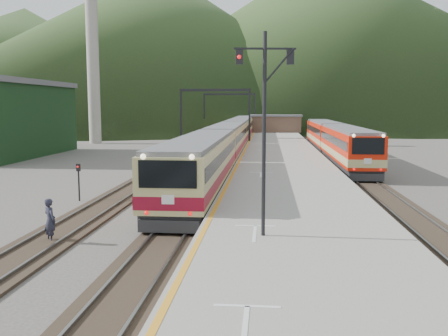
# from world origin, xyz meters

# --- Properties ---
(ground) EXTENTS (400.00, 400.00, 0.00)m
(ground) POSITION_xyz_m (0.00, 0.00, 0.00)
(ground) COLOR #47423D
(ground) RESTS_ON ground
(track_main) EXTENTS (2.60, 200.00, 0.23)m
(track_main) POSITION_xyz_m (0.00, 40.00, 0.07)
(track_main) COLOR black
(track_main) RESTS_ON ground
(track_far) EXTENTS (2.60, 200.00, 0.23)m
(track_far) POSITION_xyz_m (-5.00, 40.00, 0.07)
(track_far) COLOR black
(track_far) RESTS_ON ground
(track_second) EXTENTS (2.60, 200.00, 0.23)m
(track_second) POSITION_xyz_m (11.50, 40.00, 0.07)
(track_second) COLOR black
(track_second) RESTS_ON ground
(platform) EXTENTS (8.00, 100.00, 1.00)m
(platform) POSITION_xyz_m (5.60, 38.00, 0.50)
(platform) COLOR gray
(platform) RESTS_ON ground
(gantry_near) EXTENTS (9.55, 0.25, 8.00)m
(gantry_near) POSITION_xyz_m (-2.85, 55.00, 5.59)
(gantry_near) COLOR black
(gantry_near) RESTS_ON ground
(gantry_far) EXTENTS (9.55, 0.25, 8.00)m
(gantry_far) POSITION_xyz_m (-2.85, 80.00, 5.59)
(gantry_far) COLOR black
(gantry_far) RESTS_ON ground
(smokestack) EXTENTS (1.80, 1.80, 30.00)m
(smokestack) POSITION_xyz_m (-22.00, 62.00, 15.00)
(smokestack) COLOR #9E998E
(smokestack) RESTS_ON ground
(station_shed) EXTENTS (9.40, 4.40, 3.10)m
(station_shed) POSITION_xyz_m (5.60, 78.00, 2.57)
(station_shed) COLOR brown
(station_shed) RESTS_ON platform
(hill_a) EXTENTS (180.00, 180.00, 60.00)m
(hill_a) POSITION_xyz_m (-40.00, 190.00, 30.00)
(hill_a) COLOR #30431F
(hill_a) RESTS_ON ground
(hill_b) EXTENTS (220.00, 220.00, 75.00)m
(hill_b) POSITION_xyz_m (30.00, 230.00, 37.50)
(hill_b) COLOR #30431F
(hill_b) RESTS_ON ground
(hill_d) EXTENTS (200.00, 200.00, 55.00)m
(hill_d) POSITION_xyz_m (-120.00, 240.00, 27.50)
(hill_d) COLOR #30431F
(hill_d) RESTS_ON ground
(main_train) EXTENTS (3.09, 84.49, 3.77)m
(main_train) POSITION_xyz_m (0.00, 50.88, 2.11)
(main_train) COLOR tan
(main_train) RESTS_ON track_main
(second_train) EXTENTS (2.80, 38.19, 3.42)m
(second_train) POSITION_xyz_m (11.50, 43.64, 1.94)
(second_train) COLOR red
(second_train) RESTS_ON track_second
(signal_mast) EXTENTS (2.19, 0.41, 7.33)m
(signal_mast) POSITION_xyz_m (4.11, 5.80, 5.45)
(signal_mast) COLOR black
(signal_mast) RESTS_ON platform
(short_signal_b) EXTENTS (0.26, 0.23, 2.27)m
(short_signal_b) POSITION_xyz_m (-2.10, 24.61, 1.46)
(short_signal_b) COLOR black
(short_signal_b) RESTS_ON ground
(short_signal_c) EXTENTS (0.23, 0.17, 2.27)m
(short_signal_c) POSITION_xyz_m (-7.08, 16.67, 1.46)
(short_signal_c) COLOR black
(short_signal_c) RESTS_ON ground
(worker) EXTENTS (0.82, 0.79, 1.89)m
(worker) POSITION_xyz_m (-4.84, 7.63, 0.94)
(worker) COLOR #232433
(worker) RESTS_ON ground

